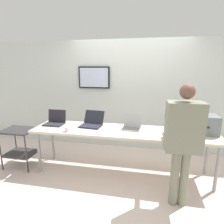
% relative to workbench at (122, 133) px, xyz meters
% --- Properties ---
extents(ground, '(8.00, 8.00, 0.04)m').
position_rel_workbench_xyz_m(ground, '(0.00, 0.00, -0.76)').
color(ground, beige).
extents(back_wall, '(8.00, 0.11, 2.41)m').
position_rel_workbench_xyz_m(back_wall, '(-0.02, 1.13, 0.47)').
color(back_wall, silver).
rests_on(back_wall, ground).
extents(workbench, '(3.08, 0.70, 0.79)m').
position_rel_workbench_xyz_m(workbench, '(0.00, 0.00, 0.00)').
color(workbench, beige).
rests_on(workbench, ground).
extents(equipment_box, '(0.37, 0.33, 0.30)m').
position_rel_workbench_xyz_m(equipment_box, '(1.31, 0.10, 0.20)').
color(equipment_box, slate).
rests_on(equipment_box, workbench).
extents(laptop_station_0, '(0.35, 0.29, 0.26)m').
position_rel_workbench_xyz_m(laptop_station_0, '(-1.28, 0.10, 0.11)').
color(laptop_station_0, '#27242D').
rests_on(laptop_station_0, workbench).
extents(laptop_station_1, '(0.41, 0.41, 0.25)m').
position_rel_workbench_xyz_m(laptop_station_1, '(-0.58, 0.14, 0.11)').
color(laptop_station_1, '#1F212C').
rests_on(laptop_station_1, workbench).
extents(laptop_station_2, '(0.34, 0.31, 0.23)m').
position_rel_workbench_xyz_m(laptop_station_2, '(0.15, 0.11, 0.11)').
color(laptop_station_2, '#B1B4B5').
rests_on(laptop_station_2, workbench).
extents(laptop_station_3, '(0.38, 0.35, 0.25)m').
position_rel_workbench_xyz_m(laptop_station_3, '(0.88, 0.11, 0.11)').
color(laptop_station_3, black).
rests_on(laptop_station_3, workbench).
extents(person, '(0.45, 0.60, 1.64)m').
position_rel_workbench_xyz_m(person, '(0.85, -0.62, 0.25)').
color(person, gray).
rests_on(person, ground).
extents(coffee_mug, '(0.08, 0.08, 0.08)m').
position_rel_workbench_xyz_m(coffee_mug, '(-0.88, -0.25, 0.09)').
color(coffee_mug, white).
rests_on(coffee_mug, workbench).
extents(paper_sheet, '(0.23, 0.31, 0.00)m').
position_rel_workbench_xyz_m(paper_sheet, '(1.09, -0.17, 0.05)').
color(paper_sheet, white).
rests_on(paper_sheet, workbench).
extents(storage_cart, '(0.56, 0.44, 0.72)m').
position_rel_workbench_xyz_m(storage_cart, '(-1.89, -0.13, -0.26)').
color(storage_cart, '#333032').
rests_on(storage_cart, ground).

